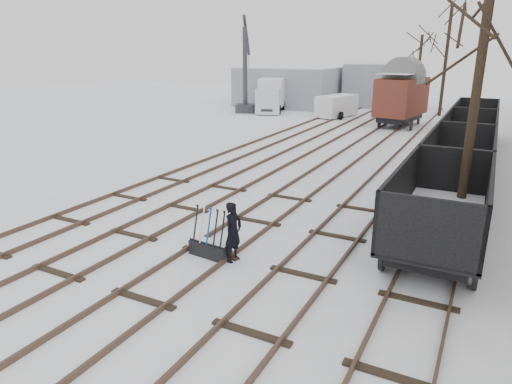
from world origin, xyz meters
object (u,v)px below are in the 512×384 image
(freight_wagon_a, at_px, (439,220))
(crane, at_px, (246,88))
(worker, at_px, (233,232))
(box_van_wagon, at_px, (402,95))
(lorry, at_px, (272,95))
(panel_van, at_px, (337,106))
(ground_frame, at_px, (210,248))

(freight_wagon_a, xyz_separation_m, crane, (-20.51, 25.56, 1.35))
(worker, relative_size, freight_wagon_a, 0.28)
(box_van_wagon, distance_m, crane, 15.05)
(lorry, relative_size, crane, 0.82)
(box_van_wagon, height_order, panel_van, box_van_wagon)
(worker, distance_m, crane, 32.84)
(worker, bearing_deg, ground_frame, 104.48)
(worker, xyz_separation_m, panel_van, (-6.52, 29.80, 0.11))
(ground_frame, bearing_deg, worker, 13.96)
(worker, distance_m, freight_wagon_a, 6.19)
(worker, height_order, freight_wagon_a, freight_wagon_a)
(box_van_wagon, relative_size, lorry, 0.80)
(ground_frame, bearing_deg, freight_wagon_a, 37.32)
(panel_van, relative_size, crane, 0.53)
(ground_frame, bearing_deg, panel_van, 107.28)
(box_van_wagon, xyz_separation_m, crane, (-14.93, 1.88, -0.07))
(lorry, relative_size, panel_van, 1.55)
(freight_wagon_a, bearing_deg, panel_van, 113.87)
(ground_frame, relative_size, crane, 0.17)
(panel_van, bearing_deg, lorry, -173.00)
(ground_frame, distance_m, worker, 0.97)
(box_van_wagon, height_order, crane, crane)
(ground_frame, xyz_separation_m, panel_van, (-5.77, 29.90, 0.72))
(panel_van, bearing_deg, crane, -160.20)
(ground_frame, bearing_deg, crane, 123.03)
(freight_wagon_a, relative_size, lorry, 0.88)
(ground_frame, distance_m, panel_van, 30.46)
(worker, bearing_deg, crane, 34.81)
(lorry, bearing_deg, panel_van, -25.51)
(ground_frame, distance_m, lorry, 33.38)
(worker, relative_size, crane, 0.20)
(ground_frame, relative_size, box_van_wagon, 0.26)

